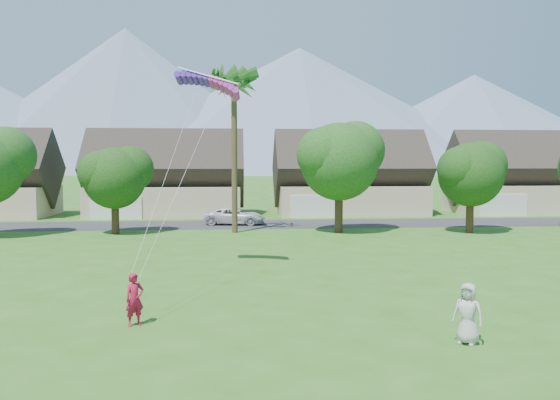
{
  "coord_description": "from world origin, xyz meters",
  "views": [
    {
      "loc": [
        -1.88,
        -13.35,
        5.44
      ],
      "look_at": [
        0.0,
        10.0,
        3.8
      ],
      "focal_mm": 35.0,
      "sensor_mm": 36.0,
      "label": 1
    }
  ],
  "objects": [
    {
      "name": "ground",
      "position": [
        0.0,
        0.0,
        0.0
      ],
      "size": [
        500.0,
        500.0,
        0.0
      ],
      "primitive_type": "plane",
      "color": "#2D6019",
      "rests_on": "ground"
    },
    {
      "name": "street",
      "position": [
        0.0,
        34.0,
        0.01
      ],
      "size": [
        90.0,
        7.0,
        0.01
      ],
      "primitive_type": "cube",
      "color": "#2D2D30",
      "rests_on": "ground"
    },
    {
      "name": "kite_flyer",
      "position": [
        -5.27,
        4.79,
        0.88
      ],
      "size": [
        0.77,
        0.71,
        1.77
      ],
      "primitive_type": "imported",
      "rotation": [
        0.0,
        0.0,
        0.61
      ],
      "color": "#AD1337",
      "rests_on": "ground"
    },
    {
      "name": "watcher",
      "position": [
        5.0,
        2.15,
        0.92
      ],
      "size": [
        1.06,
        1.03,
        1.84
      ],
      "primitive_type": "imported",
      "rotation": [
        0.0,
        0.0,
        -0.72
      ],
      "color": "#BABAB6",
      "rests_on": "ground"
    },
    {
      "name": "parked_car",
      "position": [
        -1.98,
        34.0,
        0.73
      ],
      "size": [
        5.6,
        3.29,
        1.46
      ],
      "primitive_type": "imported",
      "rotation": [
        0.0,
        0.0,
        1.4
      ],
      "color": "silver",
      "rests_on": "ground"
    },
    {
      "name": "mountain_ridge",
      "position": [
        10.4,
        260.0,
        29.07
      ],
      "size": [
        540.0,
        240.0,
        70.0
      ],
      "color": "slate",
      "rests_on": "ground"
    },
    {
      "name": "houses_row",
      "position": [
        0.49,
        42.99,
        3.44
      ],
      "size": [
        72.75,
        8.19,
        8.86
      ],
      "color": "beige",
      "rests_on": "ground"
    },
    {
      "name": "tree_row",
      "position": [
        -1.14,
        27.92,
        4.89
      ],
      "size": [
        62.27,
        6.67,
        8.45
      ],
      "color": "#47301C",
      "rests_on": "ground"
    },
    {
      "name": "fan_palm",
      "position": [
        -2.0,
        28.5,
        11.8
      ],
      "size": [
        3.0,
        3.0,
        13.8
      ],
      "color": "#4C3D26",
      "rests_on": "ground"
    },
    {
      "name": "parafoil_kite",
      "position": [
        -3.17,
        13.77,
        9.38
      ],
      "size": [
        3.31,
        1.24,
        0.5
      ],
      "rotation": [
        0.0,
        0.0,
        -0.16
      ],
      "color": "#4C19C1",
      "rests_on": "ground"
    }
  ]
}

